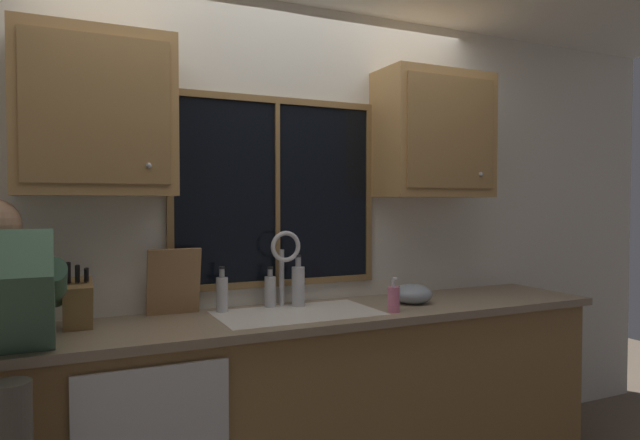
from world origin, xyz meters
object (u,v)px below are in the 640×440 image
object	(u,v)px
cutting_board	(174,282)
bottle_green_glass	(270,291)
knife_block	(77,305)
mixing_bowl	(412,294)
bottle_tall_clear	(222,293)
soap_dispenser	(394,299)
bottle_amber_small	(298,285)

from	to	relation	value
cutting_board	bottle_green_glass	bearing A→B (deg)	-1.08
knife_block	bottle_green_glass	xyz separation A→B (m)	(0.93, 0.14, -0.02)
mixing_bowl	bottle_tall_clear	size ratio (longest dim) A/B	0.95
knife_block	cutting_board	world-z (taller)	cutting_board
cutting_board	soap_dispenser	world-z (taller)	cutting_board
knife_block	bottle_green_glass	distance (m)	0.94
mixing_bowl	soap_dispenser	bearing A→B (deg)	-143.74
mixing_bowl	bottle_tall_clear	xyz separation A→B (m)	(-1.01, 0.20, 0.05)
bottle_green_glass	cutting_board	bearing A→B (deg)	178.92
mixing_bowl	bottle_tall_clear	distance (m)	1.03
soap_dispenser	bottle_tall_clear	bearing A→B (deg)	155.23
cutting_board	bottle_amber_small	xyz separation A→B (m)	(0.64, -0.05, -0.05)
bottle_amber_small	bottle_green_glass	bearing A→B (deg)	162.88
bottle_green_glass	bottle_tall_clear	size ratio (longest dim) A/B	0.92
cutting_board	mixing_bowl	distance (m)	1.27
bottle_tall_clear	bottle_amber_small	world-z (taller)	bottle_amber_small
bottle_green_glass	bottle_amber_small	xyz separation A→B (m)	(0.14, -0.04, 0.03)
knife_block	mixing_bowl	size ratio (longest dim) A/B	1.48
knife_block	cutting_board	xyz separation A→B (m)	(0.44, 0.15, 0.05)
bottle_green_glass	soap_dispenser	bearing A→B (deg)	-36.37
mixing_bowl	bottle_amber_small	xyz separation A→B (m)	(-0.60, 0.17, 0.06)
mixing_bowl	bottle_green_glass	xyz separation A→B (m)	(-0.74, 0.22, 0.04)
knife_block	cutting_board	distance (m)	0.46
bottle_green_glass	bottle_tall_clear	distance (m)	0.26
bottle_tall_clear	soap_dispenser	bearing A→B (deg)	-24.77
soap_dispenser	bottle_amber_small	distance (m)	0.51
bottle_green_glass	mixing_bowl	bearing A→B (deg)	-16.18
knife_block	bottle_amber_small	bearing A→B (deg)	4.94
knife_block	cutting_board	bearing A→B (deg)	18.41
knife_block	soap_dispenser	xyz separation A→B (m)	(1.45, -0.25, -0.04)
cutting_board	bottle_green_glass	xyz separation A→B (m)	(0.50, -0.01, -0.08)
mixing_bowl	bottle_green_glass	bearing A→B (deg)	163.82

